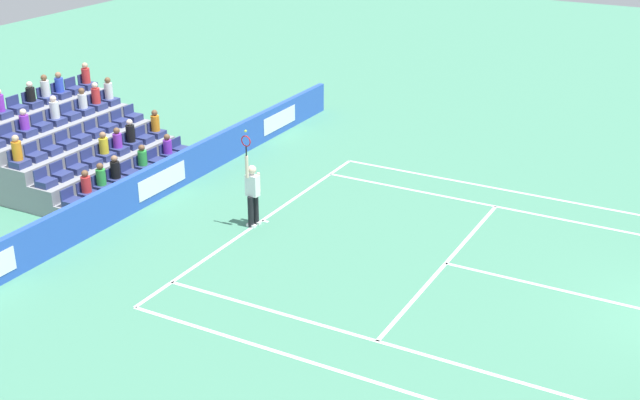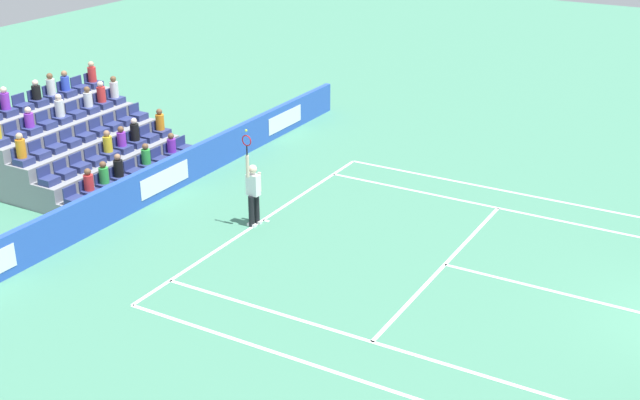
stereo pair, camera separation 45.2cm
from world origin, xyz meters
TOP-DOWN VIEW (x-y plane):
  - line_baseline at (0.00, -11.89)m, footprint 10.97×0.10m
  - line_service at (0.00, -6.40)m, footprint 8.23×0.10m
  - line_centre_service at (0.00, -3.20)m, footprint 0.10×6.40m
  - line_singles_sideline_left at (4.12, -5.95)m, footprint 0.10×11.89m
  - line_singles_sideline_right at (-4.12, -5.95)m, footprint 0.10×11.89m
  - line_doubles_sideline_left at (5.49, -5.95)m, footprint 0.10×11.89m
  - line_doubles_sideline_right at (-5.49, -5.95)m, footprint 0.10×11.89m
  - line_centre_mark at (0.00, -11.79)m, footprint 0.10×0.20m
  - sponsor_barrier at (0.00, -15.49)m, footprint 20.35×0.22m
  - tennis_player at (0.39, -11.93)m, footprint 0.53×0.37m
  - stadium_stand at (-0.01, -19.06)m, footprint 5.58×4.75m

SIDE VIEW (x-z plane):
  - line_baseline at x=0.00m, z-range 0.00..0.01m
  - line_service at x=0.00m, z-range 0.00..0.01m
  - line_centre_service at x=0.00m, z-range 0.00..0.01m
  - line_singles_sideline_left at x=4.12m, z-range 0.00..0.01m
  - line_singles_sideline_right at x=-4.12m, z-range 0.00..0.01m
  - line_doubles_sideline_left at x=5.49m, z-range 0.00..0.01m
  - line_doubles_sideline_right at x=-5.49m, z-range 0.00..0.01m
  - line_centre_mark at x=0.00m, z-range 0.00..0.01m
  - sponsor_barrier at x=0.00m, z-range 0.00..1.09m
  - stadium_stand at x=-0.01m, z-range -0.67..2.34m
  - tennis_player at x=0.39m, z-range -0.43..2.42m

